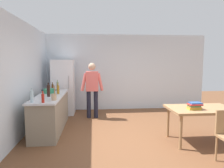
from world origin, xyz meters
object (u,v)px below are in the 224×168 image
object	(u,v)px
bottle_water_clear	(32,96)
person	(92,87)
bottle_sauce_red	(43,98)
book_stack	(194,106)
refrigerator	(63,87)
cooking_pot	(49,91)
bottle_beer_brown	(53,88)
bottle_vinegar_tall	(58,86)
utensil_jar	(54,97)
bottle_wine_dark	(48,91)
dining_table	(201,111)
bottle_oil_amber	(58,90)

from	to	relation	value
bottle_water_clear	person	bearing A→B (deg)	57.82
bottle_sauce_red	book_stack	world-z (taller)	bottle_sauce_red
refrigerator	bottle_water_clear	world-z (taller)	refrigerator
cooking_pot	bottle_beer_brown	xyz separation A→B (m)	(0.04, 0.29, 0.05)
bottle_sauce_red	bottle_beer_brown	bearing A→B (deg)	93.92
bottle_sauce_red	bottle_vinegar_tall	bearing A→B (deg)	89.45
utensil_jar	bottle_wine_dark	world-z (taller)	bottle_wine_dark
refrigerator	cooking_pot	xyz separation A→B (m)	(-0.20, -1.26, 0.06)
dining_table	utensil_jar	size ratio (longest dim) A/B	4.37
bottle_vinegar_tall	bottle_oil_amber	distance (m)	0.56
utensil_jar	bottle_sauce_red	xyz separation A→B (m)	(-0.18, -0.25, 0.02)
bottle_beer_brown	bottle_wine_dark	bearing A→B (deg)	-85.47
bottle_beer_brown	bottle_sauce_red	xyz separation A→B (m)	(0.11, -1.59, -0.01)
bottle_water_clear	book_stack	world-z (taller)	bottle_water_clear
bottle_beer_brown	book_stack	distance (m)	3.73
dining_table	bottle_water_clear	world-z (taller)	bottle_water_clear
person	bottle_oil_amber	distance (m)	1.24
person	bottle_sauce_red	size ratio (longest dim) A/B	7.08
bottle_oil_amber	bottle_beer_brown	bearing A→B (deg)	116.49
person	book_stack	bearing A→B (deg)	-46.78
refrigerator	bottle_oil_amber	xyz separation A→B (m)	(0.07, -1.43, 0.12)
dining_table	bottle_sauce_red	size ratio (longest dim) A/B	5.83
bottle_water_clear	dining_table	bearing A→B (deg)	-2.97
dining_table	bottle_wine_dark	world-z (taller)	bottle_wine_dark
dining_table	utensil_jar	world-z (taller)	utensil_jar
person	dining_table	size ratio (longest dim) A/B	1.21
cooking_pot	bottle_oil_amber	size ratio (longest dim) A/B	1.43
refrigerator	cooking_pot	bearing A→B (deg)	-99.00
bottle_vinegar_tall	bottle_oil_amber	size ratio (longest dim) A/B	1.14
bottle_beer_brown	cooking_pot	bearing A→B (deg)	-98.03
person	bottle_wine_dark	distance (m)	1.65
bottle_sauce_red	book_stack	bearing A→B (deg)	-4.61
dining_table	bottle_water_clear	bearing A→B (deg)	177.03
bottle_beer_brown	book_stack	world-z (taller)	bottle_beer_brown
utensil_jar	refrigerator	bearing A→B (deg)	93.09
refrigerator	dining_table	bearing A→B (deg)	-39.29
person	dining_table	world-z (taller)	person
dining_table	book_stack	size ratio (longest dim) A/B	4.92
bottle_oil_amber	utensil_jar	bearing A→B (deg)	-86.24
cooking_pot	bottle_vinegar_tall	xyz separation A→B (m)	(0.17, 0.38, 0.08)
bottle_water_clear	bottle_wine_dark	world-z (taller)	bottle_wine_dark
bottle_beer_brown	refrigerator	bearing A→B (deg)	80.71
utensil_jar	dining_table	bearing A→B (deg)	-6.92
refrigerator	bottle_sauce_red	world-z (taller)	refrigerator
utensil_jar	bottle_water_clear	xyz separation A→B (m)	(-0.41, -0.20, 0.05)
bottle_water_clear	bottle_sauce_red	world-z (taller)	bottle_water_clear
person	cooking_pot	world-z (taller)	person
bottle_sauce_red	person	bearing A→B (deg)	63.56
bottle_sauce_red	bottle_wine_dark	xyz separation A→B (m)	(-0.04, 0.74, 0.05)
dining_table	bottle_beer_brown	distance (m)	3.88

